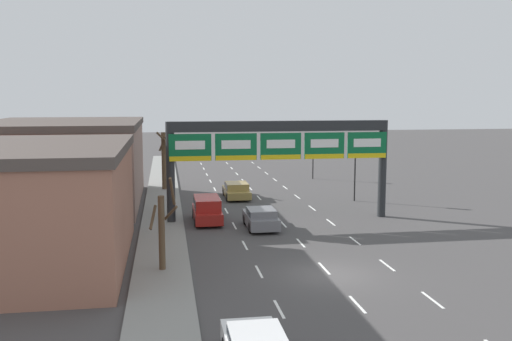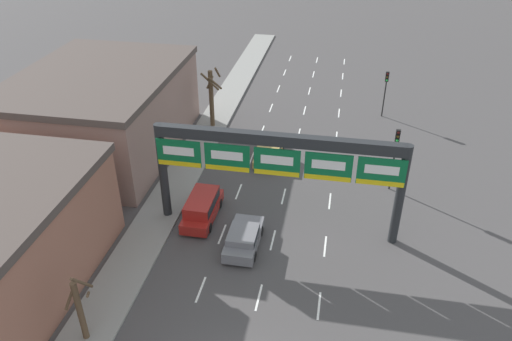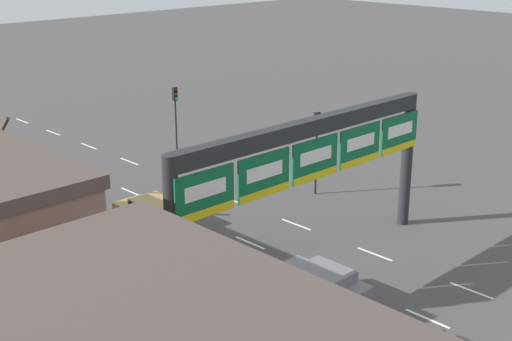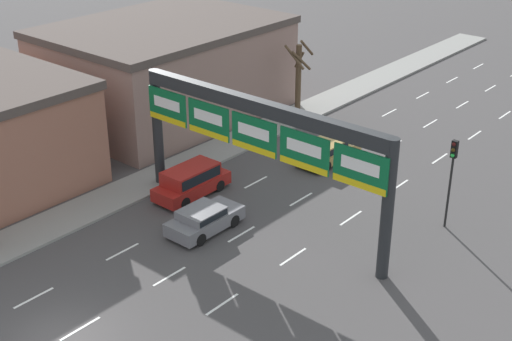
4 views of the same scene
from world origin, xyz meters
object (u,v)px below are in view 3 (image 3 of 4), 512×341
(sign_gantry, at_px, (310,157))
(car_gold, at_px, (154,211))
(car_grey, at_px, (321,282))
(traffic_light_mid_block, at_px, (317,136))
(suv_red, at_px, (221,283))
(traffic_light_near_gantry, at_px, (175,105))

(sign_gantry, bearing_deg, car_gold, 102.06)
(car_grey, relative_size, traffic_light_mid_block, 0.85)
(car_gold, distance_m, car_grey, 11.10)
(sign_gantry, distance_m, car_grey, 5.29)
(car_gold, bearing_deg, suv_red, -109.60)
(suv_red, relative_size, car_gold, 0.99)
(car_gold, height_order, traffic_light_mid_block, traffic_light_mid_block)
(suv_red, distance_m, traffic_light_near_gantry, 22.39)
(sign_gantry, xyz_separation_m, car_grey, (-1.68, -2.23, -4.49))
(sign_gantry, xyz_separation_m, traffic_light_mid_block, (7.47, 6.11, -1.78))
(sign_gantry, bearing_deg, car_grey, -127.10)
(sign_gantry, xyz_separation_m, car_gold, (-1.90, 8.87, -4.48))
(traffic_light_near_gantry, height_order, traffic_light_mid_block, traffic_light_mid_block)
(sign_gantry, relative_size, traffic_light_near_gantry, 3.51)
(sign_gantry, height_order, traffic_light_mid_block, sign_gantry)
(car_grey, distance_m, traffic_light_near_gantry, 22.96)
(car_grey, bearing_deg, sign_gantry, 52.90)
(suv_red, height_order, car_grey, suv_red)
(sign_gantry, distance_m, suv_red, 6.56)
(car_grey, relative_size, traffic_light_near_gantry, 0.94)
(sign_gantry, distance_m, traffic_light_mid_block, 9.82)
(sign_gantry, bearing_deg, suv_red, 177.92)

